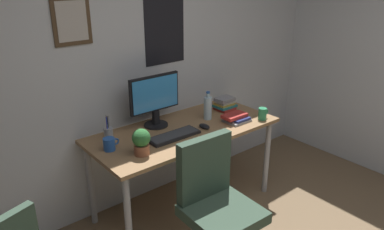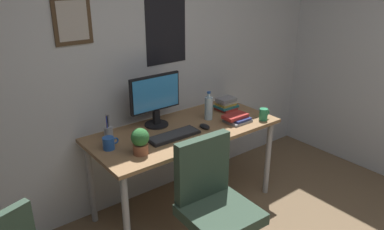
% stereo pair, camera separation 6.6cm
% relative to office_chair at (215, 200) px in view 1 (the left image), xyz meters
% --- Properties ---
extents(wall_back, '(4.40, 0.10, 2.60)m').
position_rel_office_chair_xyz_m(wall_back, '(0.07, 1.11, 0.77)').
color(wall_back, silver).
rests_on(wall_back, ground_plane).
extents(desk, '(1.58, 0.71, 0.76)m').
position_rel_office_chair_xyz_m(desk, '(0.26, 0.67, 0.15)').
color(desk, '#936D47').
rests_on(desk, ground_plane).
extents(office_chair, '(0.55, 0.57, 0.95)m').
position_rel_office_chair_xyz_m(office_chair, '(0.00, 0.00, 0.00)').
color(office_chair, '#334738').
rests_on(office_chair, ground_plane).
extents(monitor, '(0.46, 0.20, 0.43)m').
position_rel_office_chair_xyz_m(monitor, '(0.12, 0.87, 0.47)').
color(monitor, black).
rests_on(monitor, desk).
extents(keyboard, '(0.43, 0.15, 0.03)m').
position_rel_office_chair_xyz_m(keyboard, '(0.09, 0.59, 0.24)').
color(keyboard, black).
rests_on(keyboard, desk).
extents(computer_mouse, '(0.06, 0.11, 0.04)m').
position_rel_office_chair_xyz_m(computer_mouse, '(0.39, 0.57, 0.25)').
color(computer_mouse, black).
rests_on(computer_mouse, desk).
extents(water_bottle, '(0.07, 0.07, 0.25)m').
position_rel_office_chair_xyz_m(water_bottle, '(0.55, 0.70, 0.33)').
color(water_bottle, silver).
rests_on(water_bottle, desk).
extents(coffee_mug_near, '(0.11, 0.07, 0.10)m').
position_rel_office_chair_xyz_m(coffee_mug_near, '(0.91, 0.39, 0.28)').
color(coffee_mug_near, '#2D8C59').
rests_on(coffee_mug_near, desk).
extents(coffee_mug_far, '(0.12, 0.09, 0.09)m').
position_rel_office_chair_xyz_m(coffee_mug_far, '(-0.40, 0.71, 0.28)').
color(coffee_mug_far, '#2659B2').
rests_on(coffee_mug_far, desk).
extents(potted_plant, '(0.13, 0.13, 0.20)m').
position_rel_office_chair_xyz_m(potted_plant, '(-0.25, 0.50, 0.33)').
color(potted_plant, brown).
rests_on(potted_plant, desk).
extents(pen_cup, '(0.07, 0.07, 0.20)m').
position_rel_office_chair_xyz_m(pen_cup, '(-0.32, 0.87, 0.28)').
color(pen_cup, '#9EA0A5').
rests_on(pen_cup, desk).
extents(book_stack_left, '(0.19, 0.16, 0.12)m').
position_rel_office_chair_xyz_m(book_stack_left, '(0.82, 0.77, 0.29)').
color(book_stack_left, '#B22D28').
rests_on(book_stack_left, desk).
extents(book_stack_right, '(0.23, 0.17, 0.07)m').
position_rel_office_chair_xyz_m(book_stack_right, '(0.70, 0.51, 0.26)').
color(book_stack_right, gray).
rests_on(book_stack_right, desk).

